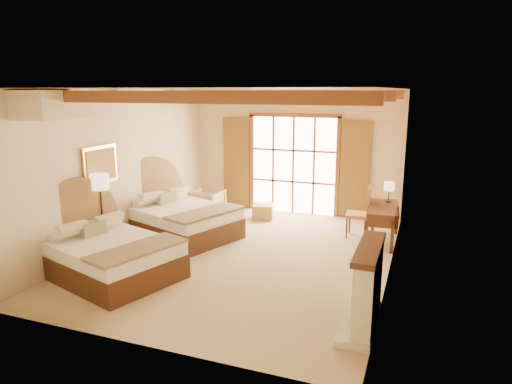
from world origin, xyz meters
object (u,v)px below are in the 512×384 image
at_px(nightstand, 104,245).
at_px(desk, 382,223).
at_px(bed_far, 176,216).
at_px(armchair, 207,204).
at_px(bed_near, 104,252).

relative_size(nightstand, desk, 0.36).
distance_m(bed_far, desk, 4.48).
bearing_deg(desk, nightstand, -154.59).
bearing_deg(armchair, nightstand, 82.14).
bearing_deg(desk, armchair, 169.58).
xyz_separation_m(bed_near, desk, (4.34, 3.58, -0.01)).
distance_m(bed_near, desk, 5.63).
relative_size(bed_near, bed_far, 0.94).
bearing_deg(armchair, bed_far, 93.54).
xyz_separation_m(bed_far, nightstand, (-0.61, -1.70, -0.17)).
xyz_separation_m(nightstand, desk, (4.92, 2.89, 0.15)).
bearing_deg(armchair, desk, 176.23).
distance_m(bed_near, armchair, 4.00).
xyz_separation_m(bed_near, armchair, (-0.03, 4.00, -0.07)).
bearing_deg(nightstand, armchair, 60.52).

